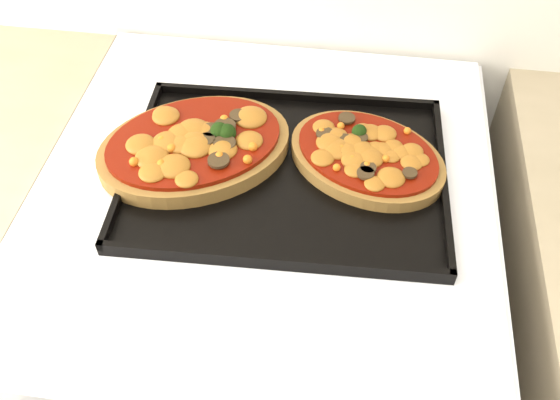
% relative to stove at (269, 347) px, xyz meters
% --- Properties ---
extents(stove, '(0.60, 0.60, 0.91)m').
position_rel_stove_xyz_m(stove, '(0.00, 0.00, 0.00)').
color(stove, silver).
rests_on(stove, floor).
extents(baking_tray, '(0.42, 0.32, 0.02)m').
position_rel_stove_xyz_m(baking_tray, '(0.03, 0.00, 0.47)').
color(baking_tray, black).
rests_on(baking_tray, stove).
extents(pizza_left, '(0.31, 0.28, 0.04)m').
position_rel_stove_xyz_m(pizza_left, '(-0.09, 0.02, 0.48)').
color(pizza_left, olive).
rests_on(pizza_left, baking_tray).
extents(pizza_right, '(0.25, 0.23, 0.03)m').
position_rel_stove_xyz_m(pizza_right, '(0.13, 0.03, 0.48)').
color(pizza_right, olive).
rests_on(pizza_right, baking_tray).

